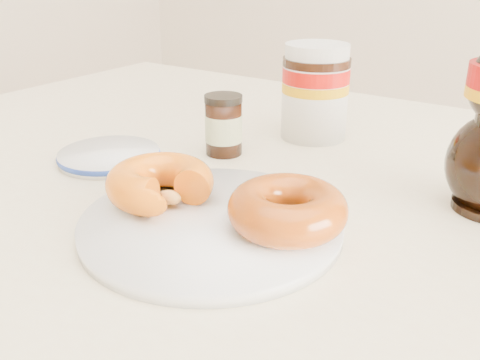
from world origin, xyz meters
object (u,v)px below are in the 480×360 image
Objects in this scene: plate at (211,223)px; donut_bitten at (160,183)px; dark_jar at (224,125)px; blue_rim_saucer at (109,156)px; donut_whole at (288,209)px; nutella_jar at (315,88)px; dining_table at (313,251)px.

donut_bitten reaches higher than plate.
dark_jar is at bearing 122.65° from plate.
donut_whole is at bearing -9.72° from blue_rim_saucer.
nutella_jar is (-0.12, 0.29, 0.04)m from donut_whole.
dining_table is 0.29m from blue_rim_saucer.
nutella_jar is 0.30m from blue_rim_saucer.
dining_table is at bearing -61.12° from nutella_jar.
nutella_jar reaches higher than donut_bitten.
dark_jar is at bearing 139.95° from donut_whole.
dark_jar reaches higher than dining_table.
plate is 0.23m from blue_rim_saucer.
donut_bitten is 0.14m from donut_whole.
donut_whole is at bearing -9.06° from donut_bitten.
nutella_jar is at bearing 63.24° from dark_jar.
plate reaches higher than dining_table.
donut_bitten is at bearing -93.38° from nutella_jar.
nutella_jar is 0.15m from dark_jar.
blue_rim_saucer is at bearing -125.91° from nutella_jar.
dark_jar is (-0.16, 0.03, 0.12)m from dining_table.
nutella_jar is at bearing 99.04° from plate.
donut_bitten reaches higher than blue_rim_saucer.
blue_rim_saucer is at bearing 161.63° from plate.
donut_bitten is 0.17m from blue_rim_saucer.
nutella_jar is at bearing 118.88° from dining_table.
dark_jar reaches higher than blue_rim_saucer.
dining_table is 10.56× the size of blue_rim_saucer.
plate is 0.22m from dark_jar.
blue_rim_saucer is at bearing -134.83° from dark_jar.
nutella_jar is at bearing 112.73° from donut_whole.
donut_whole is at bearing 18.26° from plate.
donut_whole is 0.83× the size of nutella_jar.
dark_jar is (-0.19, 0.16, 0.01)m from donut_whole.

